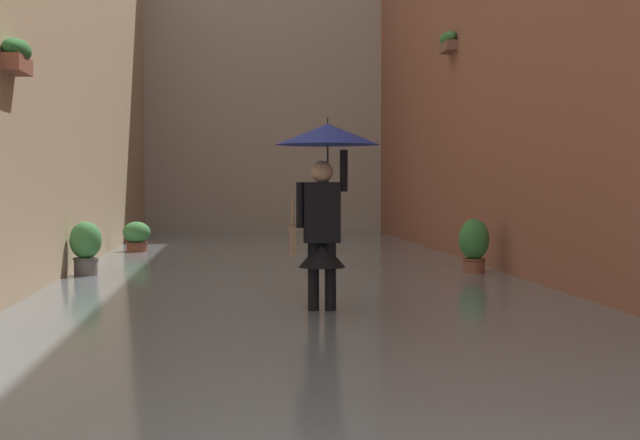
{
  "coord_description": "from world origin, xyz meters",
  "views": [
    {
      "loc": [
        0.8,
        2.27,
        1.48
      ],
      "look_at": [
        -0.05,
        -7.13,
        1.11
      ],
      "focal_mm": 53.23,
      "sensor_mm": 36.0,
      "label": 1
    }
  ],
  "objects_px": {
    "potted_plant_mid_right": "(137,238)",
    "potted_plant_near_right": "(86,249)",
    "person_wading": "(325,175)",
    "potted_plant_far_left": "(474,246)"
  },
  "relations": [
    {
      "from": "potted_plant_far_left",
      "to": "potted_plant_near_right",
      "type": "height_order",
      "value": "potted_plant_far_left"
    },
    {
      "from": "person_wading",
      "to": "potted_plant_far_left",
      "type": "relative_size",
      "value": 2.31
    },
    {
      "from": "person_wading",
      "to": "potted_plant_far_left",
      "type": "bearing_deg",
      "value": -123.22
    },
    {
      "from": "potted_plant_mid_right",
      "to": "potted_plant_near_right",
      "type": "height_order",
      "value": "potted_plant_near_right"
    },
    {
      "from": "person_wading",
      "to": "potted_plant_far_left",
      "type": "height_order",
      "value": "person_wading"
    },
    {
      "from": "potted_plant_near_right",
      "to": "person_wading",
      "type": "bearing_deg",
      "value": 127.02
    },
    {
      "from": "potted_plant_far_left",
      "to": "potted_plant_mid_right",
      "type": "bearing_deg",
      "value": -41.62
    },
    {
      "from": "potted_plant_near_right",
      "to": "potted_plant_far_left",
      "type": "bearing_deg",
      "value": 178.93
    },
    {
      "from": "potted_plant_mid_right",
      "to": "potted_plant_near_right",
      "type": "xyz_separation_m",
      "value": [
        0.25,
        4.79,
        0.11
      ]
    },
    {
      "from": "potted_plant_mid_right",
      "to": "potted_plant_near_right",
      "type": "distance_m",
      "value": 4.79
    }
  ]
}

